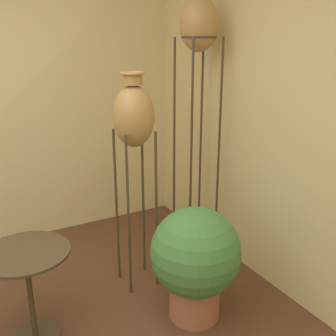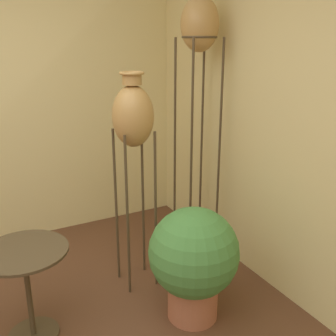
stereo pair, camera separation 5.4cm
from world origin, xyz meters
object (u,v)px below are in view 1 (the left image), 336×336
at_px(vase_stand_tall, 199,32).
at_px(potted_plant, 195,258).
at_px(vase_stand_medium, 134,120).
at_px(side_table, 28,275).

distance_m(vase_stand_tall, potted_plant, 1.72).
distance_m(vase_stand_medium, side_table, 1.23).
bearing_deg(vase_stand_tall, potted_plant, -122.71).
bearing_deg(vase_stand_medium, vase_stand_tall, 17.53).
relative_size(vase_stand_tall, vase_stand_medium, 1.37).
height_order(vase_stand_tall, vase_stand_medium, vase_stand_tall).
bearing_deg(vase_stand_tall, side_table, -163.29).
distance_m(vase_stand_tall, vase_stand_medium, 0.92).
xyz_separation_m(vase_stand_tall, vase_stand_medium, (-0.67, -0.21, -0.59)).
height_order(vase_stand_tall, side_table, vase_stand_tall).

